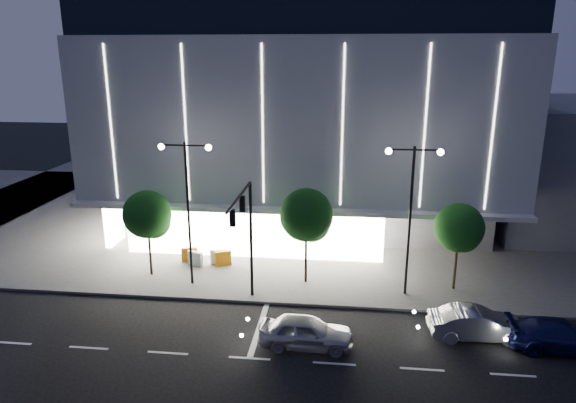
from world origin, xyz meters
The scene contains 17 objects.
ground centered at (0.00, 0.00, 0.00)m, with size 160.00×160.00×0.00m, color black.
sidewalk_museum centered at (5.00, 24.00, 0.07)m, with size 70.00×40.00×0.15m, color #474747.
museum centered at (2.98, 22.31, 9.27)m, with size 30.00×25.80×18.00m.
annex_building centered at (26.00, 24.00, 5.00)m, with size 16.00×20.00×10.00m, color #4C4C51.
traffic_mast centered at (1.00, 3.34, 5.03)m, with size 0.33×5.89×7.07m.
street_lamp_west centered at (-3.00, 6.00, 5.96)m, with size 3.16×0.36×9.00m.
street_lamp_east centered at (10.00, 6.00, 5.96)m, with size 3.16×0.36×9.00m.
tree_left centered at (-5.97, 7.02, 4.03)m, with size 3.02×3.02×5.72m.
tree_mid centered at (4.03, 7.02, 4.33)m, with size 3.25×3.25×6.15m.
tree_right centered at (13.03, 7.02, 3.88)m, with size 2.91×2.91×5.51m.
car_lead centered at (4.57, -0.15, 0.79)m, with size 1.87×4.66×1.59m, color #ABACB3.
car_second centered at (13.07, 1.60, 0.78)m, with size 1.66×4.76×1.57m, color #A8ABAF.
car_third centered at (16.89, 0.96, 0.73)m, with size 2.06×5.06×1.47m, color #14184C.
barrier_a centered at (-4.15, 9.31, 0.65)m, with size 1.10×0.25×1.00m, color #C6650B.
barrier_b centered at (-3.57, 8.68, 0.65)m, with size 1.10×0.25×1.00m, color silver.
barrier_c centered at (-1.73, 8.95, 0.65)m, with size 1.10×0.25×1.00m, color orange.
barrier_d centered at (-2.09, 9.15, 0.65)m, with size 1.10×0.25×1.00m, color silver.
Camera 1 is at (6.18, -22.44, 13.84)m, focal length 32.00 mm.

